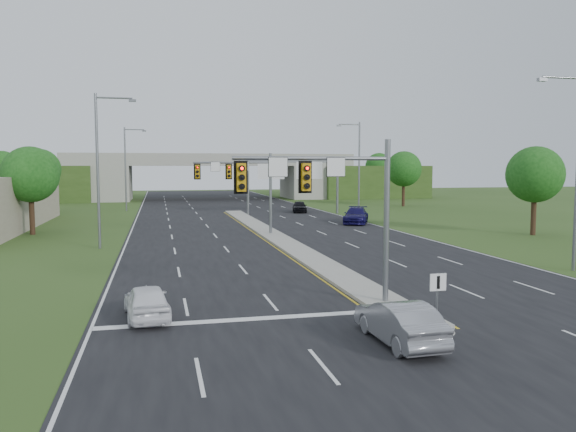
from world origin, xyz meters
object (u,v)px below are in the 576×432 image
Objects in this scene: overpass at (211,179)px; keep_right_sign at (437,293)px; car_far_c at (300,207)px; car_far_b at (356,215)px; car_white at (147,301)px; signal_mast_near at (336,195)px; signal_mast_far at (244,180)px; sign_gantry at (292,172)px; car_silver at (399,322)px.

keep_right_sign is at bearing -90.00° from overpass.
car_far_c is (8.29, 52.13, -0.76)m from keep_right_sign.
car_far_b is (10.48, -47.41, -2.71)m from overpass.
car_far_c is at bearing -75.66° from overpass.
keep_right_sign is 0.56× the size of car_white.
car_white is at bearing 155.20° from keep_right_sign.
signal_mast_near is at bearing -86.79° from car_far_b.
car_far_c is (10.55, 22.68, -3.97)m from signal_mast_far.
keep_right_sign is at bearing -63.06° from signal_mast_near.
signal_mast_near is 0.60× the size of sign_gantry.
keep_right_sign is (2.26, -4.45, -3.21)m from signal_mast_near.
signal_mast_far is 1.63× the size of car_far_c.
car_white is 0.91× the size of car_silver.
car_white is at bearing -106.92° from signal_mast_far.
signal_mast_near is 8.58m from car_white.
sign_gantry reaches higher than car_far_b.
signal_mast_near is 45.88m from sign_gantry.
overpass is 20.29× the size of car_white.
overpass reaches higher than car_white.
car_white is (-16.52, -44.90, -4.55)m from sign_gantry.
car_silver is at bearing -89.18° from car_far_c.
car_far_b is at bearing -70.19° from car_far_c.
car_white is at bearing -97.01° from overpass.
signal_mast_far reaches higher than car_silver.
signal_mast_far is at bearing -113.04° from car_white.
keep_right_sign is 0.39× the size of car_far_b.
signal_mast_far is 25.32m from car_far_c.
signal_mast_near is 1.24× the size of car_far_b.
car_silver is (-8.30, -49.90, -4.50)m from sign_gantry.
sign_gantry is (8.95, 19.99, 0.51)m from signal_mast_far.
overpass reaches higher than signal_mast_far.
sign_gantry reaches higher than car_white.
car_far_c is at bearing 77.52° from signal_mast_near.
signal_mast_far is 21.91m from sign_gantry.
signal_mast_near is at bearing -101.25° from sign_gantry.
signal_mast_near is 3.18× the size of keep_right_sign.
signal_mast_far reaches higher than sign_gantry.
sign_gantry is at bearing -101.60° from car_silver.
car_silver is 0.77× the size of car_far_b.
keep_right_sign is 0.19× the size of sign_gantry.
signal_mast_near is at bearing -84.63° from car_silver.
sign_gantry is at bearing -109.37° from car_far_c.
signal_mast_near is at bearing 173.17° from car_white.
car_far_c is at bearing 59.15° from sign_gantry.
car_white is (-7.57, 0.09, -4.03)m from signal_mast_near.
car_far_b reaches higher than car_silver.
car_silver is at bearing 142.57° from car_white.
signal_mast_far is at bearing -90.92° from car_silver.
sign_gantry is 0.14× the size of overpass.
sign_gantry is 35.75m from overpass.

